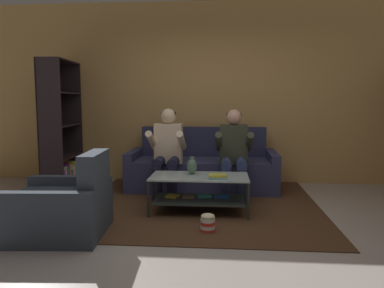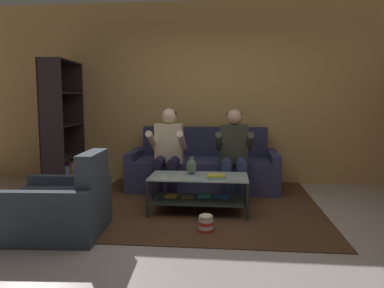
{
  "view_description": "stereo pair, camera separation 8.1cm",
  "coord_description": "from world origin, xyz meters",
  "px_view_note": "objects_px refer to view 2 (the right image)",
  "views": [
    {
      "loc": [
        0.25,
        -3.7,
        1.33
      ],
      "look_at": [
        -0.16,
        1.08,
        0.77
      ],
      "focal_mm": 35.0,
      "sensor_mm": 36.0,
      "label": 1
    },
    {
      "loc": [
        0.33,
        -3.69,
        1.33
      ],
      "look_at": [
        -0.16,
        1.08,
        0.77
      ],
      "focal_mm": 35.0,
      "sensor_mm": 36.0,
      "label": 2
    }
  ],
  "objects_px": {
    "bookshelf": "(60,141)",
    "armchair": "(62,208)",
    "person_seated_right": "(234,150)",
    "coffee_table": "(199,188)",
    "person_seated_left": "(168,149)",
    "vase": "(191,166)",
    "popcorn_tub": "(206,223)",
    "couch": "(203,169)",
    "book_stack": "(217,176)"
  },
  "relations": [
    {
      "from": "coffee_table",
      "to": "book_stack",
      "type": "bearing_deg",
      "value": -31.84
    },
    {
      "from": "person_seated_left",
      "to": "vase",
      "type": "relative_size",
      "value": 5.84
    },
    {
      "from": "person_seated_right",
      "to": "armchair",
      "type": "height_order",
      "value": "person_seated_right"
    },
    {
      "from": "vase",
      "to": "person_seated_right",
      "type": "bearing_deg",
      "value": 49.66
    },
    {
      "from": "couch",
      "to": "book_stack",
      "type": "distance_m",
      "value": 1.39
    },
    {
      "from": "person_seated_right",
      "to": "popcorn_tub",
      "type": "bearing_deg",
      "value": -102.01
    },
    {
      "from": "book_stack",
      "to": "bookshelf",
      "type": "relative_size",
      "value": 0.11
    },
    {
      "from": "couch",
      "to": "vase",
      "type": "relative_size",
      "value": 10.53
    },
    {
      "from": "couch",
      "to": "person_seated_right",
      "type": "height_order",
      "value": "person_seated_right"
    },
    {
      "from": "vase",
      "to": "book_stack",
      "type": "bearing_deg",
      "value": -35.43
    },
    {
      "from": "person_seated_left",
      "to": "popcorn_tub",
      "type": "distance_m",
      "value": 1.61
    },
    {
      "from": "bookshelf",
      "to": "armchair",
      "type": "xyz_separation_m",
      "value": [
        0.9,
        -1.92,
        -0.45
      ]
    },
    {
      "from": "person_seated_right",
      "to": "book_stack",
      "type": "bearing_deg",
      "value": -103.75
    },
    {
      "from": "vase",
      "to": "book_stack",
      "type": "height_order",
      "value": "vase"
    },
    {
      "from": "bookshelf",
      "to": "couch",
      "type": "bearing_deg",
      "value": 4.61
    },
    {
      "from": "coffee_table",
      "to": "bookshelf",
      "type": "xyz_separation_m",
      "value": [
        -2.2,
        1.05,
        0.43
      ]
    },
    {
      "from": "couch",
      "to": "person_seated_left",
      "type": "relative_size",
      "value": 1.8
    },
    {
      "from": "person_seated_right",
      "to": "popcorn_tub",
      "type": "height_order",
      "value": "person_seated_right"
    },
    {
      "from": "person_seated_left",
      "to": "armchair",
      "type": "xyz_separation_m",
      "value": [
        -0.81,
        -1.58,
        -0.4
      ]
    },
    {
      "from": "couch",
      "to": "popcorn_tub",
      "type": "height_order",
      "value": "couch"
    },
    {
      "from": "bookshelf",
      "to": "popcorn_tub",
      "type": "relative_size",
      "value": 10.04
    },
    {
      "from": "person_seated_right",
      "to": "popcorn_tub",
      "type": "xyz_separation_m",
      "value": [
        -0.29,
        -1.37,
        -0.57
      ]
    },
    {
      "from": "vase",
      "to": "bookshelf",
      "type": "xyz_separation_m",
      "value": [
        -2.1,
        0.96,
        0.18
      ]
    },
    {
      "from": "person_seated_left",
      "to": "book_stack",
      "type": "distance_m",
      "value": 1.11
    },
    {
      "from": "bookshelf",
      "to": "armchair",
      "type": "distance_m",
      "value": 2.17
    },
    {
      "from": "person_seated_left",
      "to": "popcorn_tub",
      "type": "relative_size",
      "value": 6.37
    },
    {
      "from": "book_stack",
      "to": "bookshelf",
      "type": "bearing_deg",
      "value": 153.89
    },
    {
      "from": "bookshelf",
      "to": "person_seated_right",
      "type": "bearing_deg",
      "value": -7.61
    },
    {
      "from": "coffee_table",
      "to": "bookshelf",
      "type": "bearing_deg",
      "value": 154.49
    },
    {
      "from": "vase",
      "to": "book_stack",
      "type": "relative_size",
      "value": 0.95
    },
    {
      "from": "couch",
      "to": "bookshelf",
      "type": "distance_m",
      "value": 2.21
    },
    {
      "from": "person_seated_left",
      "to": "person_seated_right",
      "type": "bearing_deg",
      "value": -0.06
    },
    {
      "from": "vase",
      "to": "armchair",
      "type": "bearing_deg",
      "value": -141.25
    },
    {
      "from": "person_seated_left",
      "to": "bookshelf",
      "type": "relative_size",
      "value": 0.63
    },
    {
      "from": "person_seated_right",
      "to": "coffee_table",
      "type": "distance_m",
      "value": 0.9
    },
    {
      "from": "person_seated_left",
      "to": "vase",
      "type": "height_order",
      "value": "person_seated_left"
    },
    {
      "from": "bookshelf",
      "to": "vase",
      "type": "bearing_deg",
      "value": -24.56
    },
    {
      "from": "person_seated_left",
      "to": "vase",
      "type": "bearing_deg",
      "value": -57.4
    },
    {
      "from": "person_seated_right",
      "to": "book_stack",
      "type": "height_order",
      "value": "person_seated_right"
    },
    {
      "from": "bookshelf",
      "to": "coffee_table",
      "type": "bearing_deg",
      "value": -25.51
    },
    {
      "from": "person_seated_right",
      "to": "armchair",
      "type": "relative_size",
      "value": 1.28
    },
    {
      "from": "couch",
      "to": "coffee_table",
      "type": "distance_m",
      "value": 1.22
    },
    {
      "from": "armchair",
      "to": "popcorn_tub",
      "type": "height_order",
      "value": "armchair"
    },
    {
      "from": "couch",
      "to": "book_stack",
      "type": "xyz_separation_m",
      "value": [
        0.25,
        -1.36,
        0.16
      ]
    },
    {
      "from": "person_seated_left",
      "to": "book_stack",
      "type": "bearing_deg",
      "value": -49.81
    },
    {
      "from": "armchair",
      "to": "popcorn_tub",
      "type": "bearing_deg",
      "value": 8.06
    },
    {
      "from": "person_seated_right",
      "to": "bookshelf",
      "type": "bearing_deg",
      "value": 172.39
    },
    {
      "from": "couch",
      "to": "armchair",
      "type": "bearing_deg",
      "value": -121.08
    },
    {
      "from": "person_seated_right",
      "to": "bookshelf",
      "type": "xyz_separation_m",
      "value": [
        -2.62,
        0.35,
        0.06
      ]
    },
    {
      "from": "vase",
      "to": "armchair",
      "type": "relative_size",
      "value": 0.22
    }
  ]
}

